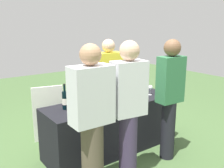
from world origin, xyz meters
name	(u,v)px	position (x,y,z in m)	size (l,w,h in m)	color
ground_plane	(112,149)	(0.00, 0.00, 0.00)	(12.00, 12.00, 0.00)	#476638
tasting_table	(112,126)	(0.00, 0.00, 0.37)	(1.96, 0.64, 0.74)	black
wine_bottle_0	(65,100)	(-0.68, 0.08, 0.86)	(0.07, 0.07, 0.33)	black
wine_bottle_1	(77,96)	(-0.46, 0.16, 0.86)	(0.07, 0.07, 0.33)	black
wine_bottle_2	(120,89)	(0.26, 0.15, 0.84)	(0.08, 0.08, 0.30)	black
wine_bottle_3	(145,85)	(0.70, 0.08, 0.86)	(0.07, 0.07, 0.34)	black
wine_glass_0	(97,101)	(-0.33, -0.11, 0.83)	(0.07, 0.07, 0.13)	silver
wine_glass_1	(110,98)	(-0.14, -0.15, 0.85)	(0.07, 0.07, 0.15)	silver
wine_glass_2	(126,95)	(0.12, -0.16, 0.84)	(0.07, 0.07, 0.14)	silver
wine_glass_3	(150,88)	(0.66, -0.08, 0.85)	(0.07, 0.07, 0.15)	silver
ice_bucket	(78,103)	(-0.55, -0.02, 0.82)	(0.21, 0.21, 0.17)	silver
server_pouring	(109,84)	(0.32, 0.53, 0.83)	(0.45, 0.29, 1.56)	#3F3351
guest_0	(92,117)	(-0.75, -0.67, 0.87)	(0.44, 0.25, 1.63)	brown
guest_1	(129,108)	(-0.28, -0.71, 0.90)	(0.41, 0.26, 1.64)	#3F3351
guest_2	(170,95)	(0.48, -0.63, 0.90)	(0.36, 0.22, 1.62)	black
menu_board	(48,114)	(-0.62, 0.84, 0.44)	(0.47, 0.03, 0.87)	white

